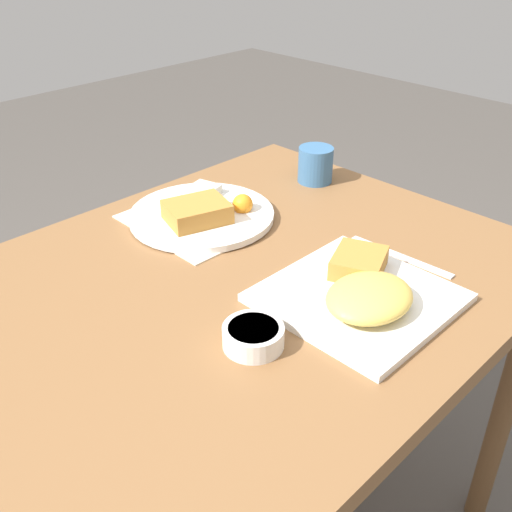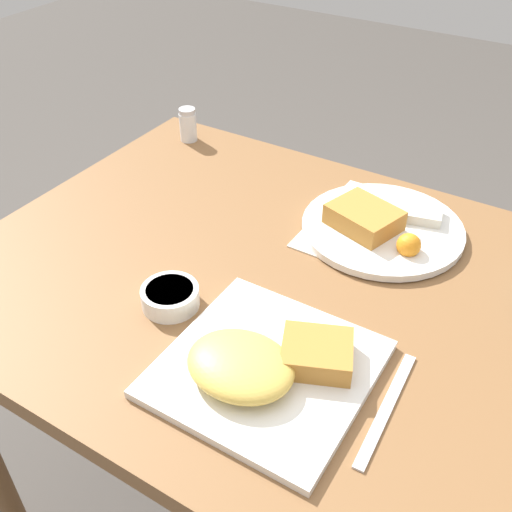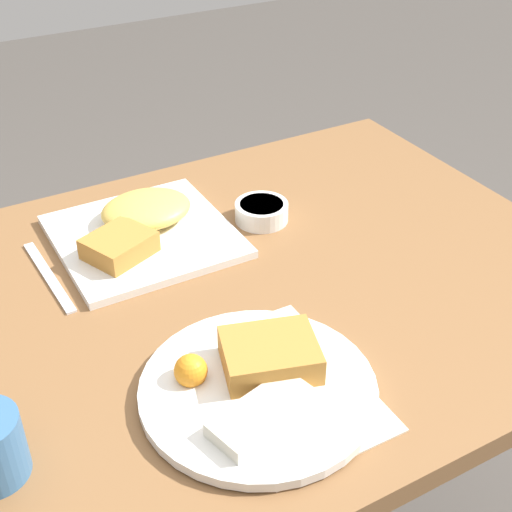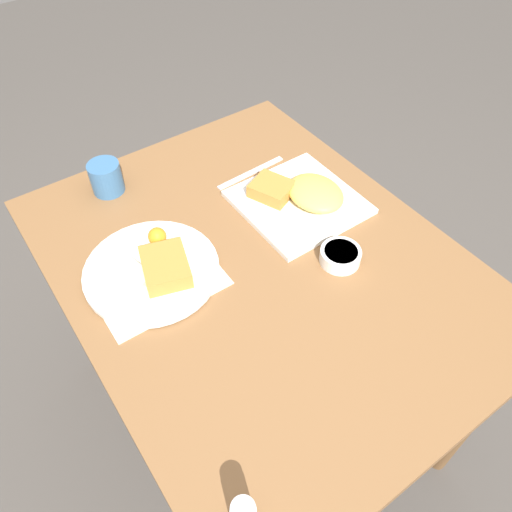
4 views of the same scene
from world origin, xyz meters
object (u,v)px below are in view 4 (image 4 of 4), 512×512
Objects in this scene: plate_square_near at (301,197)px; coffee_mug at (106,178)px; plate_oval_far at (153,268)px; sauce_ramekin at (340,256)px; butter_knife at (251,173)px.

plate_square_near is 3.41× the size of coffee_mug.
plate_oval_far reaches higher than sauce_ramekin.
plate_oval_far is at bearing 59.89° from sauce_ramekin.
butter_knife is at bearing 11.80° from plate_square_near.
coffee_mug is at bearing -27.16° from butter_knife.
plate_square_near is 0.42m from plate_oval_far.
sauce_ramekin is 0.44× the size of butter_knife.
plate_square_near reaches higher than sauce_ramekin.
plate_oval_far is 0.42m from butter_knife.
plate_oval_far is at bearing 20.89° from butter_knife.
sauce_ramekin is (-0.21, 0.05, -0.00)m from plate_square_near.
plate_square_near reaches higher than butter_knife.
coffee_mug is (0.33, 0.39, 0.02)m from plate_square_near.
sauce_ramekin is 1.12× the size of coffee_mug.
butter_knife is at bearing -66.59° from plate_oval_far.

